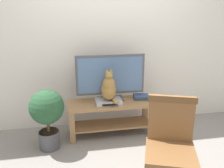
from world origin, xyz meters
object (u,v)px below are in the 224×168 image
cat (109,88)px  wooden_chair (170,141)px  tv_stand (111,112)px  tv (110,76)px  media_box (108,101)px  potted_plant (47,113)px  book_stack (141,97)px

cat → wooden_chair: 1.26m
tv_stand → wooden_chair: size_ratio=1.26×
tv → media_box: bearing=-111.8°
tv → tv_stand: bearing=-90.0°
tv_stand → cat: 0.38m
tv → potted_plant: bearing=-160.6°
tv → book_stack: bearing=-5.2°
tv → book_stack: tv is taller
media_box → book_stack: bearing=9.5°
cat → book_stack: 0.53m
tv → book_stack: (0.44, -0.04, -0.32)m
tv_stand → potted_plant: 0.89m
tv_stand → cat: cat is taller
cat → book_stack: bearing=11.1°
tv_stand → book_stack: size_ratio=5.16×
potted_plant → media_box: bearing=12.5°
tv → media_box: 0.35m
media_box → potted_plant: 0.82m
cat → book_stack: size_ratio=1.90×
media_box → wooden_chair: (0.36, -1.22, 0.05)m
cat → potted_plant: bearing=-168.5°
book_stack → potted_plant: (-1.29, -0.26, -0.03)m
book_stack → media_box: bearing=-170.5°
tv → potted_plant: size_ratio=1.22×
tv → wooden_chair: 1.40m
media_box → potted_plant: potted_plant is taller
tv_stand → media_box: media_box is taller
tv_stand → potted_plant: (-0.85, -0.23, 0.15)m
wooden_chair → tv_stand: bearing=103.7°
tv → book_stack: 0.54m
wooden_chair → book_stack: size_ratio=4.10×
tv → potted_plant: 0.97m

